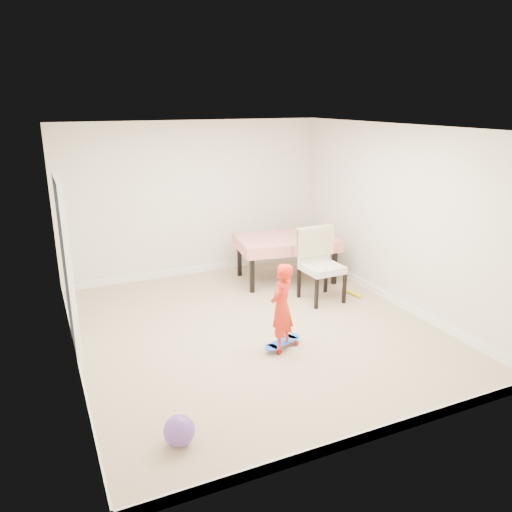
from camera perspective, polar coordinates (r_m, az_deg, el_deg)
name	(u,v)px	position (r m, az deg, el deg)	size (l,w,h in m)	color
ground	(255,329)	(6.69, -0.08, -8.36)	(5.00, 5.00, 0.00)	tan
ceiling	(255,129)	(6.03, -0.09, 14.28)	(4.50, 5.00, 0.04)	white
wall_back	(195,200)	(8.50, -7.00, 6.39)	(4.50, 0.04, 2.60)	silver
wall_front	(380,306)	(4.22, 13.95, -5.62)	(4.50, 0.04, 2.60)	silver
wall_left	(66,257)	(5.73, -20.87, -0.09)	(0.04, 5.00, 2.60)	silver
wall_right	(398,218)	(7.41, 15.90, 4.20)	(0.04, 5.00, 2.60)	silver
door	(68,272)	(6.10, -20.73, -1.77)	(0.10, 0.94, 2.11)	white
baseboard_back	(197,269)	(8.83, -6.72, -1.51)	(4.50, 0.02, 0.12)	white
baseboard_front	(370,435)	(4.83, 12.89, -19.34)	(4.50, 0.02, 0.12)	white
baseboard_left	(78,360)	(6.20, -19.71, -11.10)	(0.02, 5.00, 0.12)	white
baseboard_right	(391,298)	(7.78, 15.20, -4.71)	(0.02, 5.00, 0.12)	white
dining_table	(286,258)	(8.35, 3.43, -0.28)	(1.59, 1.00, 0.75)	red
dining_chair	(322,266)	(7.48, 7.57, -1.13)	(0.59, 0.67, 1.10)	white
skateboard	(283,344)	(6.22, 3.05, -10.05)	(0.57, 0.21, 0.09)	blue
child	(282,310)	(5.94, 2.94, -6.15)	(0.39, 0.26, 1.08)	red
balloon	(179,431)	(4.69, -8.76, -19.12)	(0.28, 0.28, 0.28)	#6C47AB
foam_toy	(352,293)	(7.95, 10.91, -4.15)	(0.06, 0.06, 0.40)	yellow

